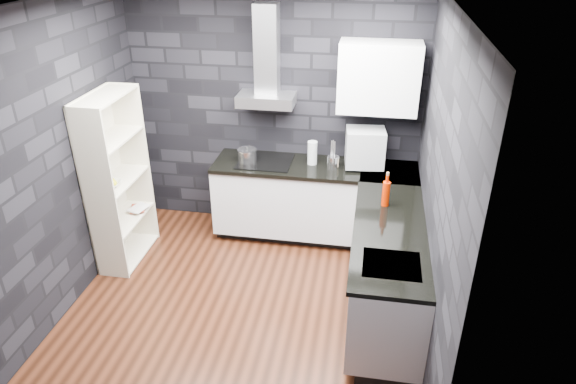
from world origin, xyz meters
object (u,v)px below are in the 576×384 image
(pot, at_px, (247,156))
(bookshelf, at_px, (118,181))
(glass_vase, at_px, (312,153))
(red_bottle, at_px, (386,194))
(fruit_bowl, at_px, (111,184))
(appliance_garage, at_px, (365,148))
(utensil_crock, at_px, (332,163))
(storage_jar, at_px, (335,162))

(pot, bearing_deg, bookshelf, -149.90)
(glass_vase, height_order, red_bottle, glass_vase)
(pot, xyz_separation_m, fruit_bowl, (-1.18, -0.83, -0.03))
(pot, xyz_separation_m, appliance_garage, (1.26, 0.07, 0.15))
(appliance_garage, height_order, bookshelf, bookshelf)
(utensil_crock, bearing_deg, bookshelf, -162.64)
(bookshelf, bearing_deg, fruit_bowl, -95.94)
(glass_vase, xyz_separation_m, storage_jar, (0.25, -0.03, -0.08))
(red_bottle, bearing_deg, fruit_bowl, -177.97)
(utensil_crock, bearing_deg, fruit_bowl, -159.03)
(bookshelf, xyz_separation_m, fruit_bowl, (0.00, -0.15, 0.04))
(pot, height_order, red_bottle, red_bottle)
(pot, relative_size, appliance_garage, 0.51)
(storage_jar, bearing_deg, red_bottle, -55.72)
(red_bottle, xyz_separation_m, bookshelf, (-2.66, 0.05, -0.12))
(storage_jar, xyz_separation_m, bookshelf, (-2.13, -0.72, -0.05))
(storage_jar, distance_m, red_bottle, 0.94)
(storage_jar, xyz_separation_m, utensil_crock, (-0.03, -0.06, 0.02))
(pot, bearing_deg, red_bottle, -26.43)
(storage_jar, height_order, utensil_crock, utensil_crock)
(appliance_garage, bearing_deg, red_bottle, -80.42)
(bookshelf, bearing_deg, appliance_garage, 11.27)
(pot, xyz_separation_m, utensil_crock, (0.93, -0.02, -0.00))
(appliance_garage, xyz_separation_m, fruit_bowl, (-2.44, -0.90, -0.19))
(pot, bearing_deg, appliance_garage, 3.26)
(red_bottle, height_order, bookshelf, bookshelf)
(fruit_bowl, bearing_deg, bookshelf, 90.00)
(appliance_garage, xyz_separation_m, bookshelf, (-2.44, -0.76, -0.22))
(storage_jar, distance_m, fruit_bowl, 2.31)
(glass_vase, distance_m, utensil_crock, 0.25)
(glass_vase, distance_m, appliance_garage, 0.56)
(fruit_bowl, bearing_deg, glass_vase, 25.53)
(glass_vase, xyz_separation_m, appliance_garage, (0.55, 0.00, 0.10))
(pot, relative_size, utensil_crock, 1.43)
(appliance_garage, bearing_deg, glass_vase, 174.37)
(fruit_bowl, bearing_deg, appliance_garage, 20.36)
(storage_jar, distance_m, utensil_crock, 0.07)
(utensil_crock, bearing_deg, red_bottle, -52.07)
(glass_vase, height_order, utensil_crock, glass_vase)
(pot, relative_size, red_bottle, 0.86)
(pot, bearing_deg, glass_vase, 5.43)
(appliance_garage, distance_m, fruit_bowl, 2.61)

